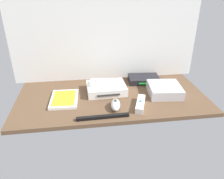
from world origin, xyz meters
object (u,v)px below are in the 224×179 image
object	(u,v)px
game_console	(106,88)
remote_nunchuk	(116,105)
game_case	(64,99)
network_router	(144,79)
sensor_bar	(103,117)
mini_computer	(165,90)
remote_wand	(140,104)
remote_classic_pad	(104,83)

from	to	relation	value
game_console	remote_nunchuk	xyz separation A→B (cm)	(2.70, -18.02, -0.16)
game_case	network_router	size ratio (longest dim) A/B	1.04
sensor_bar	game_case	bearing A→B (deg)	132.10
game_case	remote_nunchuk	size ratio (longest dim) A/B	1.86
mini_computer	remote_nunchuk	size ratio (longest dim) A/B	1.76
game_console	network_router	distance (cm)	26.14
remote_wand	sensor_bar	size ratio (longest dim) A/B	0.63
mini_computer	network_router	size ratio (longest dim) A/B	0.99
game_console	remote_wand	world-z (taller)	game_console
mini_computer	remote_wand	distance (cm)	19.81
remote_wand	sensor_bar	xyz separation A→B (cm)	(-19.29, -7.46, -0.81)
remote_nunchuk	sensor_bar	size ratio (longest dim) A/B	0.44
remote_wand	sensor_bar	distance (cm)	20.70
mini_computer	sensor_bar	bearing A→B (deg)	-152.18
mini_computer	sensor_bar	distance (cm)	40.22
network_router	remote_wand	bearing A→B (deg)	-104.18
network_router	remote_classic_pad	world-z (taller)	remote_classic_pad
remote_classic_pad	mini_computer	bearing A→B (deg)	-5.74
game_console	remote_nunchuk	distance (cm)	18.22
remote_classic_pad	remote_nunchuk	bearing A→B (deg)	-70.58
remote_classic_pad	remote_wand	bearing A→B (deg)	-42.14
mini_computer	sensor_bar	xyz separation A→B (cm)	(-35.53, -18.75, -1.94)
remote_wand	remote_nunchuk	bearing A→B (deg)	-160.68
mini_computer	game_case	world-z (taller)	mini_computer
game_console	remote_wand	size ratio (longest dim) A/B	1.42
remote_wand	remote_nunchuk	xyz separation A→B (cm)	(-12.04, 0.12, 0.53)
game_console	game_case	size ratio (longest dim) A/B	1.10
sensor_bar	mini_computer	bearing A→B (deg)	26.43
remote_classic_pad	sensor_bar	distance (cm)	26.78
game_case	sensor_bar	bearing A→B (deg)	-43.84
network_router	sensor_bar	distance (cm)	45.83
game_console	mini_computer	xyz separation A→B (cm)	(30.98, -6.86, 0.44)
network_router	remote_classic_pad	size ratio (longest dim) A/B	1.23
remote_wand	remote_classic_pad	world-z (taller)	remote_classic_pad
remote_classic_pad	game_case	bearing A→B (deg)	-154.45
network_router	sensor_bar	bearing A→B (deg)	-124.60
mini_computer	network_router	distance (cm)	18.39
mini_computer	game_case	xyz separation A→B (cm)	(-53.63, 0.34, -1.88)
game_console	remote_classic_pad	distance (cm)	3.52
game_console	sensor_bar	world-z (taller)	game_console
mini_computer	remote_classic_pad	distance (cm)	33.27
network_router	remote_classic_pad	xyz separation A→B (cm)	(-25.41, -9.61, 3.71)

